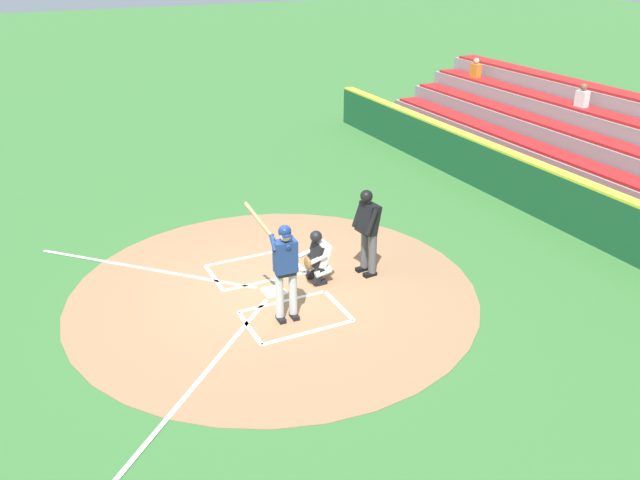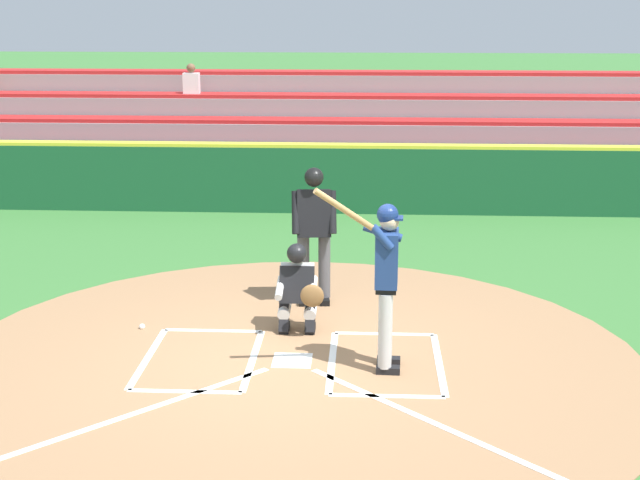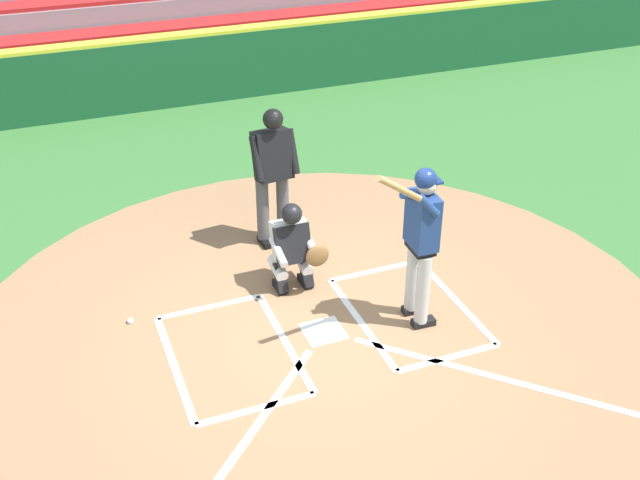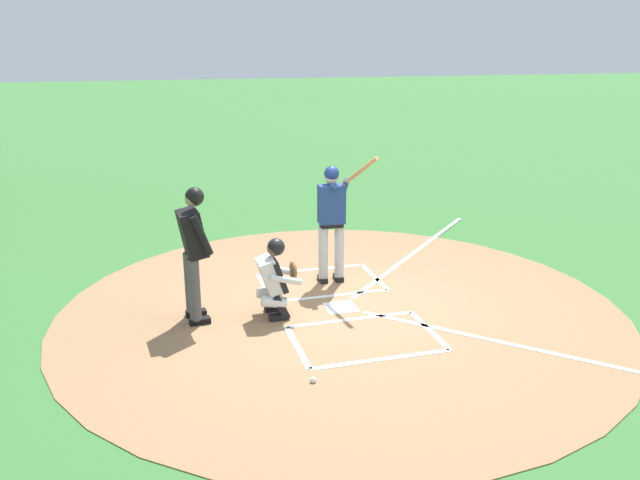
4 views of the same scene
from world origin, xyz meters
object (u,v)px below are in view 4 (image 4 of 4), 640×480
Objects in this scene: plate_umpire at (193,246)px; batter at (332,216)px; catcher at (275,276)px; baseball at (313,380)px.

batter is at bearing 112.34° from plate_umpire.
catcher is 15.27× the size of baseball.
plate_umpire is 25.20× the size of baseball.
batter is 2.38m from plate_umpire.
catcher is 2.02m from baseball.
batter is 3.35m from baseball.
baseball is (1.94, 0.01, -0.55)m from catcher.
batter is 1.88× the size of catcher.
plate_umpire is at bearing -67.66° from batter.
catcher is 1.19m from plate_umpire.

